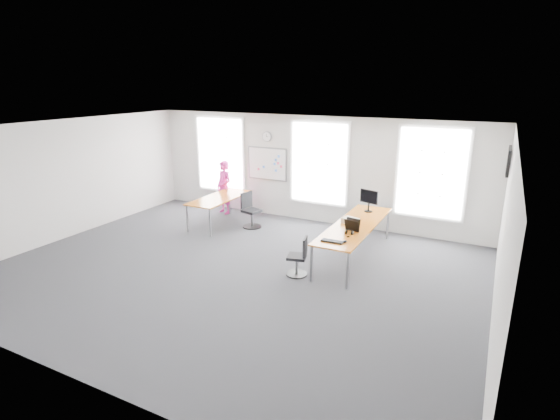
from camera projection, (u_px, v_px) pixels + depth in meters
The scene contains 24 objects.
floor at pixel (234, 270), 9.37m from camera, with size 10.00×10.00×0.00m, color #2D2E33.
ceiling at pixel (230, 129), 8.52m from camera, with size 10.00×10.00×0.00m, color white.
wall_back at pixel (309, 169), 12.36m from camera, with size 10.00×10.00×0.00m, color silver.
wall_front at pixel (59, 279), 5.53m from camera, with size 10.00×10.00×0.00m, color silver.
wall_left at pixel (67, 179), 11.12m from camera, with size 10.00×10.00×0.00m, color silver.
wall_right at pixel (504, 242), 6.76m from camera, with size 10.00×10.00×0.00m, color silver.
window_left at pixel (221, 155), 13.58m from camera, with size 1.60×0.06×2.20m, color white.
window_mid at pixel (319, 163), 12.15m from camera, with size 1.60×0.06×2.20m, color white.
window_right at pixel (431, 173), 10.84m from camera, with size 1.60×0.06×2.20m, color white.
desk_right at pixel (355, 226), 9.84m from camera, with size 0.88×3.30×0.80m.
desk_left at pixel (220, 199), 12.23m from camera, with size 0.86×2.15×0.78m.
chair_right at pixel (299, 259), 9.04m from camera, with size 0.46×0.46×0.84m.
chair_left at pixel (250, 212), 12.05m from camera, with size 0.53×0.53×0.97m.
person at pixel (224, 187), 13.22m from camera, with size 0.59×0.39×1.62m, color #E02998.
whiteboard at pixel (267, 164), 12.91m from camera, with size 1.20×0.03×0.90m, color white.
wall_clock at pixel (267, 137), 12.68m from camera, with size 0.30×0.30×0.04m, color gray.
tv at pixel (509, 161), 9.12m from camera, with size 0.06×0.90×0.55m, color black.
keyboard at pixel (332, 241), 8.75m from camera, with size 0.45×0.16×0.02m, color black.
mouse at pixel (345, 242), 8.71m from camera, with size 0.07×0.12×0.04m, color black.
lens_cap at pixel (348, 237), 9.03m from camera, with size 0.06×0.06×0.01m, color black.
headphones at pixel (349, 232), 9.17m from camera, with size 0.18×0.10×0.11m.
laptop_sleeve at pixel (352, 225), 9.35m from camera, with size 0.34×0.25×0.27m.
paper_stack at pixel (350, 221), 9.89m from camera, with size 0.35×0.26×0.12m, color beige.
monitor at pixel (369, 199), 10.68m from camera, with size 0.48×0.21×0.55m.
Camera 1 is at (4.79, -7.23, 3.91)m, focal length 28.00 mm.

